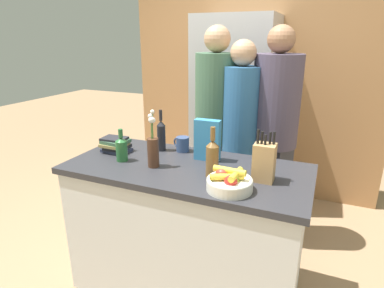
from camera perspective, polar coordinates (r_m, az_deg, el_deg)
The scene contains 16 objects.
ground_plane at distance 2.52m, azimuth -0.86°, elevation -23.57°, with size 14.00×14.00×0.00m, color #A37F5B.
kitchen_island at distance 2.24m, azimuth -0.92°, elevation -14.80°, with size 1.53×0.71×0.92m.
back_wall_wood at distance 3.61m, azimuth 10.87°, elevation 11.88°, with size 2.73×0.12×2.60m.
refrigerator at distance 3.34m, azimuth 7.47°, elevation 5.44°, with size 0.76×0.62×1.90m.
fruit_bowl at distance 1.72m, azimuth 6.65°, elevation -6.70°, with size 0.25×0.25×0.12m.
knife_block at distance 1.83m, azimuth 12.69°, elevation -3.12°, with size 0.12×0.10×0.30m.
flower_vase at distance 2.00m, azimuth -6.95°, elevation -0.66°, with size 0.07×0.07×0.36m.
cereal_box at distance 2.09m, azimuth 2.75°, elevation 0.69°, with size 0.17×0.07×0.27m.
coffee_mug at distance 2.28m, azimuth -1.73°, elevation -0.01°, with size 0.13×0.09×0.10m.
book_stack at distance 2.33m, azimuth -13.39°, elevation -0.16°, with size 0.20×0.17×0.11m.
bottle_oil at distance 2.14m, azimuth -12.41°, elevation -0.76°, with size 0.08×0.08×0.22m.
bottle_vinegar at distance 1.85m, azimuth 3.63°, elevation -2.40°, with size 0.07×0.07×0.30m.
bottle_wine at distance 2.29m, azimuth -5.49°, elevation 1.66°, with size 0.06×0.06×0.30m.
person_at_sink at distance 2.69m, azimuth 4.17°, elevation 3.72°, with size 0.34×0.34×1.78m.
person_in_blue at distance 2.59m, azimuth 8.45°, elevation 1.89°, with size 0.28×0.28×1.68m.
person_in_red_tee at distance 2.65m, azimuth 14.36°, elevation 2.76°, with size 0.37×0.37×1.78m.
Camera 1 is at (0.77, -1.71, 1.69)m, focal length 30.00 mm.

